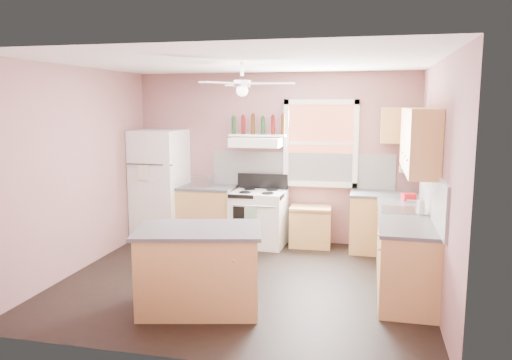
% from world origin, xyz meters
% --- Properties ---
extents(floor, '(4.50, 4.50, 0.00)m').
position_xyz_m(floor, '(0.00, 0.00, 0.00)').
color(floor, black).
rests_on(floor, ground).
extents(ceiling, '(4.50, 4.50, 0.00)m').
position_xyz_m(ceiling, '(0.00, 0.00, 2.70)').
color(ceiling, white).
rests_on(ceiling, ground).
extents(wall_back, '(4.50, 0.05, 2.70)m').
position_xyz_m(wall_back, '(0.00, 2.02, 1.35)').
color(wall_back, '#8B5D5D').
rests_on(wall_back, ground).
extents(wall_right, '(0.05, 4.00, 2.70)m').
position_xyz_m(wall_right, '(2.27, 0.00, 1.35)').
color(wall_right, '#8B5D5D').
rests_on(wall_right, ground).
extents(wall_left, '(0.05, 4.00, 2.70)m').
position_xyz_m(wall_left, '(-2.27, 0.00, 1.35)').
color(wall_left, '#8B5D5D').
rests_on(wall_left, ground).
extents(backsplash_back, '(2.90, 0.03, 0.55)m').
position_xyz_m(backsplash_back, '(0.45, 1.99, 1.18)').
color(backsplash_back, white).
rests_on(backsplash_back, wall_back).
extents(backsplash_right, '(0.03, 2.60, 0.55)m').
position_xyz_m(backsplash_right, '(2.23, 0.30, 1.18)').
color(backsplash_right, white).
rests_on(backsplash_right, wall_right).
extents(window_view, '(1.00, 0.02, 1.20)m').
position_xyz_m(window_view, '(0.75, 1.98, 1.60)').
color(window_view, brown).
rests_on(window_view, wall_back).
extents(window_frame, '(1.16, 0.07, 1.36)m').
position_xyz_m(window_frame, '(0.75, 1.96, 1.60)').
color(window_frame, white).
rests_on(window_frame, wall_back).
extents(refrigerator, '(0.82, 0.80, 1.79)m').
position_xyz_m(refrigerator, '(-1.83, 1.66, 0.90)').
color(refrigerator, white).
rests_on(refrigerator, floor).
extents(base_cabinet_left, '(0.90, 0.60, 0.86)m').
position_xyz_m(base_cabinet_left, '(-1.06, 1.70, 0.43)').
color(base_cabinet_left, tan).
rests_on(base_cabinet_left, floor).
extents(counter_left, '(0.92, 0.62, 0.04)m').
position_xyz_m(counter_left, '(-1.06, 1.70, 0.88)').
color(counter_left, '#454548').
rests_on(counter_left, base_cabinet_left).
extents(toaster, '(0.29, 0.17, 0.18)m').
position_xyz_m(toaster, '(-1.09, 1.58, 0.99)').
color(toaster, silver).
rests_on(toaster, counter_left).
extents(stove, '(0.85, 0.68, 0.86)m').
position_xyz_m(stove, '(-0.16, 1.62, 0.43)').
color(stove, white).
rests_on(stove, floor).
extents(range_hood, '(0.78, 0.50, 0.14)m').
position_xyz_m(range_hood, '(-0.23, 1.75, 1.62)').
color(range_hood, white).
rests_on(range_hood, wall_back).
extents(bottle_shelf, '(0.90, 0.26, 0.03)m').
position_xyz_m(bottle_shelf, '(-0.23, 1.87, 1.72)').
color(bottle_shelf, white).
rests_on(bottle_shelf, range_hood).
extents(cart, '(0.65, 0.45, 0.63)m').
position_xyz_m(cart, '(0.64, 1.75, 0.31)').
color(cart, tan).
rests_on(cart, floor).
extents(base_cabinet_corner, '(1.00, 0.60, 0.86)m').
position_xyz_m(base_cabinet_corner, '(1.75, 1.70, 0.43)').
color(base_cabinet_corner, tan).
rests_on(base_cabinet_corner, floor).
extents(base_cabinet_right, '(0.60, 2.20, 0.86)m').
position_xyz_m(base_cabinet_right, '(1.95, 0.30, 0.43)').
color(base_cabinet_right, tan).
rests_on(base_cabinet_right, floor).
extents(counter_corner, '(1.02, 0.62, 0.04)m').
position_xyz_m(counter_corner, '(1.75, 1.70, 0.88)').
color(counter_corner, '#454548').
rests_on(counter_corner, base_cabinet_corner).
extents(counter_right, '(0.62, 2.22, 0.04)m').
position_xyz_m(counter_right, '(1.94, 0.30, 0.88)').
color(counter_right, '#454548').
rests_on(counter_right, base_cabinet_right).
extents(sink, '(0.55, 0.45, 0.03)m').
position_xyz_m(sink, '(1.94, 0.50, 0.90)').
color(sink, silver).
rests_on(sink, counter_right).
extents(faucet, '(0.03, 0.03, 0.14)m').
position_xyz_m(faucet, '(2.10, 0.50, 0.97)').
color(faucet, silver).
rests_on(faucet, sink).
extents(upper_cabinet_right, '(0.33, 1.80, 0.76)m').
position_xyz_m(upper_cabinet_right, '(2.08, 0.50, 1.78)').
color(upper_cabinet_right, tan).
rests_on(upper_cabinet_right, wall_right).
extents(upper_cabinet_corner, '(0.60, 0.33, 0.52)m').
position_xyz_m(upper_cabinet_corner, '(1.95, 1.83, 1.90)').
color(upper_cabinet_corner, tan).
rests_on(upper_cabinet_corner, wall_back).
extents(paper_towel, '(0.26, 0.12, 0.12)m').
position_xyz_m(paper_towel, '(2.07, 1.86, 1.25)').
color(paper_towel, white).
rests_on(paper_towel, wall_back).
extents(island, '(1.40, 1.06, 0.86)m').
position_xyz_m(island, '(-0.25, -0.92, 0.43)').
color(island, tan).
rests_on(island, floor).
extents(island_top, '(1.49, 1.15, 0.04)m').
position_xyz_m(island_top, '(-0.25, -0.92, 0.88)').
color(island_top, '#454548').
rests_on(island_top, island).
extents(ceiling_fan_hub, '(0.20, 0.20, 0.08)m').
position_xyz_m(ceiling_fan_hub, '(0.00, 0.00, 2.45)').
color(ceiling_fan_hub, white).
rests_on(ceiling_fan_hub, ceiling).
extents(soap_bottle, '(0.11, 0.11, 0.24)m').
position_xyz_m(soap_bottle, '(2.13, 0.29, 1.02)').
color(soap_bottle, silver).
rests_on(soap_bottle, counter_right).
extents(red_caddy, '(0.21, 0.18, 0.10)m').
position_xyz_m(red_caddy, '(2.04, 1.19, 0.95)').
color(red_caddy, red).
rests_on(red_caddy, counter_right).
extents(wine_bottles, '(0.86, 0.06, 0.31)m').
position_xyz_m(wine_bottles, '(-0.22, 1.87, 1.88)').
color(wine_bottles, '#143819').
rests_on(wine_bottles, bottle_shelf).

